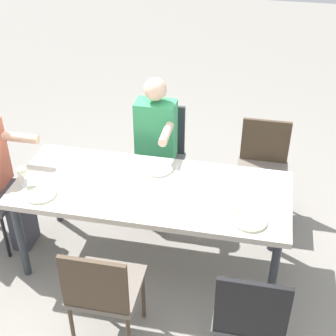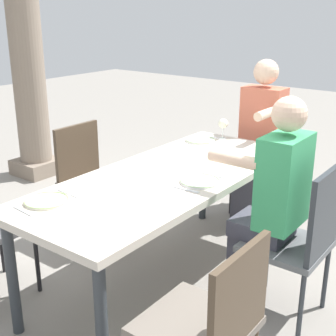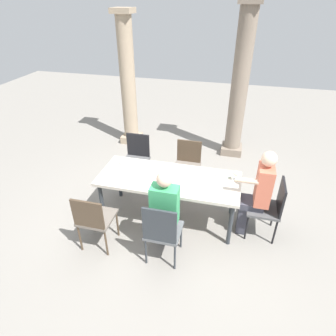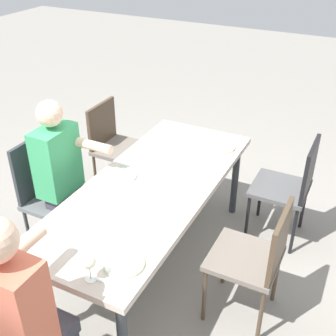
% 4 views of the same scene
% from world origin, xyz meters
% --- Properties ---
extents(ground_plane, '(16.00, 16.00, 0.00)m').
position_xyz_m(ground_plane, '(0.00, 0.00, 0.00)').
color(ground_plane, gray).
extents(dining_table, '(2.05, 0.83, 0.74)m').
position_xyz_m(dining_table, '(0.00, 0.00, 0.68)').
color(dining_table, beige).
rests_on(dining_table, ground).
extents(chair_west_north, '(0.44, 0.44, 0.91)m').
position_xyz_m(chair_west_north, '(-0.80, 0.84, 0.53)').
color(chair_west_north, '#4F4F50').
rests_on(chair_west_north, ground).
extents(chair_west_south, '(0.44, 0.44, 0.88)m').
position_xyz_m(chair_west_south, '(-0.80, -0.83, 0.52)').
color(chair_west_south, '#6A6158').
rests_on(chair_west_south, ground).
extents(chair_mid_north, '(0.44, 0.44, 0.89)m').
position_xyz_m(chair_mid_north, '(0.12, 0.83, 0.53)').
color(chair_mid_north, '#6A6158').
rests_on(chair_mid_north, ground).
extents(chair_mid_south, '(0.44, 0.44, 0.94)m').
position_xyz_m(chair_mid_south, '(0.12, -0.84, 0.53)').
color(chair_mid_south, '#5B5E61').
rests_on(chair_mid_south, ground).
extents(diner_man_white, '(0.35, 0.49, 1.29)m').
position_xyz_m(diner_man_white, '(0.12, -0.65, 0.69)').
color(diner_man_white, '#3F3F4C').
rests_on(diner_man_white, ground).
extents(plate_0, '(0.24, 0.24, 0.02)m').
position_xyz_m(plate_0, '(-0.74, 0.25, 0.75)').
color(plate_0, silver).
rests_on(plate_0, dining_table).
extents(fork_0, '(0.03, 0.17, 0.01)m').
position_xyz_m(fork_0, '(-0.89, 0.25, 0.75)').
color(fork_0, silver).
rests_on(fork_0, dining_table).
extents(spoon_0, '(0.03, 0.17, 0.01)m').
position_xyz_m(spoon_0, '(-0.59, 0.25, 0.75)').
color(spoon_0, silver).
rests_on(spoon_0, dining_table).
extents(plate_1, '(0.24, 0.24, 0.02)m').
position_xyz_m(plate_1, '(0.00, -0.24, 0.75)').
color(plate_1, white).
rests_on(plate_1, dining_table).
extents(fork_1, '(0.02, 0.17, 0.01)m').
position_xyz_m(fork_1, '(-0.15, -0.24, 0.75)').
color(fork_1, silver).
rests_on(fork_1, dining_table).
extents(spoon_1, '(0.02, 0.17, 0.01)m').
position_xyz_m(spoon_1, '(0.15, -0.24, 0.75)').
color(spoon_1, silver).
rests_on(spoon_1, dining_table).
extents(plate_2, '(0.23, 0.23, 0.02)m').
position_xyz_m(plate_2, '(0.76, 0.26, 0.75)').
color(plate_2, white).
rests_on(plate_2, dining_table).
extents(wine_glass_2, '(0.08, 0.08, 0.16)m').
position_xyz_m(wine_glass_2, '(0.93, 0.16, 0.86)').
color(wine_glass_2, white).
rests_on(wine_glass_2, dining_table).
extents(fork_2, '(0.02, 0.17, 0.01)m').
position_xyz_m(fork_2, '(0.61, 0.26, 0.75)').
color(fork_2, silver).
rests_on(fork_2, dining_table).
extents(spoon_2, '(0.03, 0.17, 0.01)m').
position_xyz_m(spoon_2, '(0.91, 0.26, 0.75)').
color(spoon_2, silver).
rests_on(spoon_2, dining_table).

